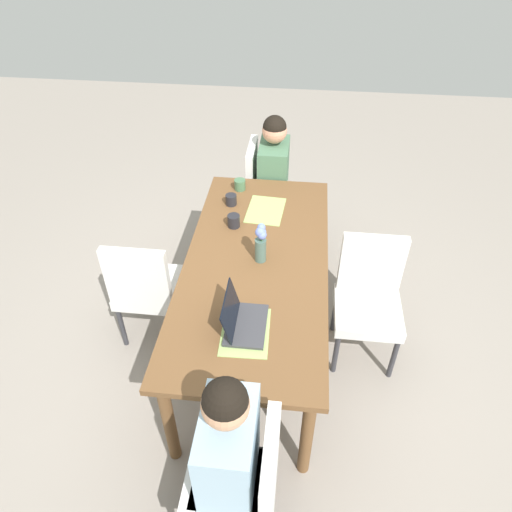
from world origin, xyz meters
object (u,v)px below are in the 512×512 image
chair_head_left_left_near (244,487)px  laptop_head_left_left_near (241,321)px  chair_far_right_near (146,286)px  coffee_mug_near_left (240,185)px  flower_vase (261,241)px  coffee_mug_centre_left (231,200)px  coffee_mug_near_right (234,221)px  person_head_left_left_near (230,470)px  chair_near_left_far (369,295)px  dining_table (256,271)px  person_head_right_left_mid (273,189)px  chair_head_right_left_mid (265,188)px

chair_head_left_left_near → laptop_head_left_left_near: size_ratio=2.81×
chair_far_right_near → coffee_mug_near_left: (0.89, -0.53, 0.29)m
flower_vase → coffee_mug_centre_left: flower_vase is taller
coffee_mug_near_right → person_head_left_left_near: bearing=-172.4°
chair_near_left_far → laptop_head_left_left_near: size_ratio=2.81×
chair_near_left_far → coffee_mug_near_right: size_ratio=10.04×
person_head_left_left_near → dining_table: bearing=0.7°
dining_table → person_head_right_left_mid: size_ratio=1.70×
person_head_left_left_near → flower_vase: size_ratio=4.38×
chair_head_right_left_mid → chair_near_left_far: (-1.26, -0.82, 0.00)m
person_head_left_left_near → chair_near_left_far: 1.48m
person_head_left_left_near → coffee_mug_centre_left: (1.88, 0.27, 0.26)m
coffee_mug_centre_left → laptop_head_left_left_near: bearing=-168.7°
person_head_right_left_mid → coffee_mug_centre_left: bearing=156.0°
chair_head_right_left_mid → laptop_head_left_left_near: 1.87m
dining_table → coffee_mug_near_left: bearing=14.5°
person_head_left_left_near → chair_head_right_left_mid: bearing=1.8°
person_head_right_left_mid → chair_near_left_far: person_head_right_left_mid is taller
person_head_left_left_near → flower_vase: bearing=-0.5°
flower_vase → coffee_mug_near_right: size_ratio=3.04×
dining_table → coffee_mug_near_left: size_ratio=23.42×
coffee_mug_near_left → coffee_mug_centre_left: bearing=170.5°
coffee_mug_near_right → coffee_mug_centre_left: 0.28m
flower_vase → coffee_mug_centre_left: bearing=24.9°
laptop_head_left_left_near → flower_vase: bearing=-4.7°
chair_head_left_left_near → person_head_left_left_near: size_ratio=0.75×
chair_head_left_left_near → coffee_mug_near_right: bearing=9.8°
person_head_right_left_mid → chair_near_left_far: (-1.20, -0.74, -0.03)m
chair_head_right_left_mid → coffee_mug_near_right: (-0.93, 0.13, 0.30)m
chair_head_left_left_near → chair_head_right_left_mid: 2.61m
flower_vase → chair_near_left_far: bearing=-88.6°
person_head_left_left_near → person_head_right_left_mid: bearing=0.1°
chair_head_right_left_mid → coffee_mug_near_left: bearing=160.6°
person_head_left_left_near → flower_vase: person_head_left_left_near is taller
dining_table → coffee_mug_near_right: size_ratio=22.70×
chair_head_left_left_near → chair_far_right_near: same height
coffee_mug_near_left → person_head_right_left_mid: bearing=-31.0°
flower_vase → coffee_mug_centre_left: (0.61, 0.28, -0.11)m
chair_head_right_left_mid → coffee_mug_near_left: size_ratio=10.36×
chair_head_left_left_near → coffee_mug_centre_left: size_ratio=10.87×
chair_head_left_left_near → dining_table: bearing=4.0°
chair_head_right_left_mid → chair_near_left_far: bearing=-147.0°
chair_head_right_left_mid → coffee_mug_centre_left: chair_head_right_left_mid is taller
flower_vase → chair_head_right_left_mid: bearing=4.1°
flower_vase → laptop_head_left_left_near: size_ratio=0.85×
person_head_left_left_near → chair_far_right_near: size_ratio=1.33×
laptop_head_left_left_near → coffee_mug_centre_left: 1.21m
dining_table → person_head_left_left_near: size_ratio=1.70×
flower_vase → person_head_right_left_mid: bearing=0.8°
dining_table → chair_head_right_left_mid: 1.31m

